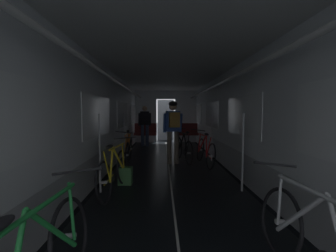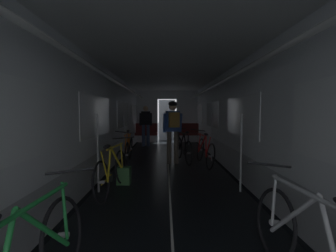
{
  "view_description": "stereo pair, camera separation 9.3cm",
  "coord_description": "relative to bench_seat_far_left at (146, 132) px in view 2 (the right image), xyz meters",
  "views": [
    {
      "loc": [
        -0.17,
        -1.97,
        1.42
      ],
      "look_at": [
        0.0,
        4.82,
        1.02
      ],
      "focal_mm": 24.77,
      "sensor_mm": 36.0,
      "label": 1
    },
    {
      "loc": [
        -0.07,
        -1.97,
        1.42
      ],
      "look_at": [
        0.0,
        4.82,
        1.02
      ],
      "focal_mm": 24.77,
      "sensor_mm": 36.0,
      "label": 2
    }
  ],
  "objects": [
    {
      "name": "train_car_shell",
      "position": [
        0.9,
        -4.47,
        1.13
      ],
      "size": [
        3.14,
        12.34,
        2.57
      ],
      "color": "black",
      "rests_on": "ground"
    },
    {
      "name": "bench_seat_far_left",
      "position": [
        0.0,
        0.0,
        0.0
      ],
      "size": [
        0.98,
        0.51,
        0.95
      ],
      "color": "gray",
      "rests_on": "ground"
    },
    {
      "name": "bench_seat_far_right",
      "position": [
        1.8,
        0.0,
        0.0
      ],
      "size": [
        0.98,
        0.51,
        0.95
      ],
      "color": "gray",
      "rests_on": "ground"
    },
    {
      "name": "bicycle_orange",
      "position": [
        -0.2,
        -3.66,
        -0.19
      ],
      "size": [
        0.44,
        1.69,
        0.95
      ],
      "color": "black",
      "rests_on": "ground"
    },
    {
      "name": "bicycle_silver",
      "position": [
        1.94,
        -8.34,
        -0.19
      ],
      "size": [
        0.46,
        1.69,
        0.95
      ],
      "color": "black",
      "rests_on": "ground"
    },
    {
      "name": "bicycle_red",
      "position": [
        1.88,
        -3.9,
        -0.19
      ],
      "size": [
        0.49,
        1.69,
        0.96
      ],
      "color": "black",
      "rests_on": "ground"
    },
    {
      "name": "bicycle_yellow",
      "position": [
        -0.11,
        -5.99,
        -0.19
      ],
      "size": [
        0.47,
        1.69,
        0.95
      ],
      "color": "black",
      "rests_on": "ground"
    },
    {
      "name": "person_cyclist_aisle",
      "position": [
        1.03,
        -3.72,
        0.5
      ],
      "size": [
        0.56,
        0.43,
        1.73
      ],
      "color": "brown",
      "rests_on": "ground"
    },
    {
      "name": "bicycle_black_in_aisle",
      "position": [
        1.35,
        -3.45,
        -0.18
      ],
      "size": [
        0.51,
        1.67,
        0.93
      ],
      "color": "black",
      "rests_on": "ground"
    },
    {
      "name": "person_standing_near_bench",
      "position": [
        0.0,
        -0.38,
        0.41
      ],
      "size": [
        0.53,
        0.23,
        1.69
      ],
      "color": "#384C75",
      "rests_on": "ground"
    },
    {
      "name": "backpack_on_floor",
      "position": [
        0.0,
        -5.51,
        -0.4
      ],
      "size": [
        0.27,
        0.21,
        0.34
      ],
      "primitive_type": "cube",
      "rotation": [
        0.0,
        0.0,
        -0.05
      ],
      "color": "#3D703D",
      "rests_on": "ground"
    }
  ]
}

